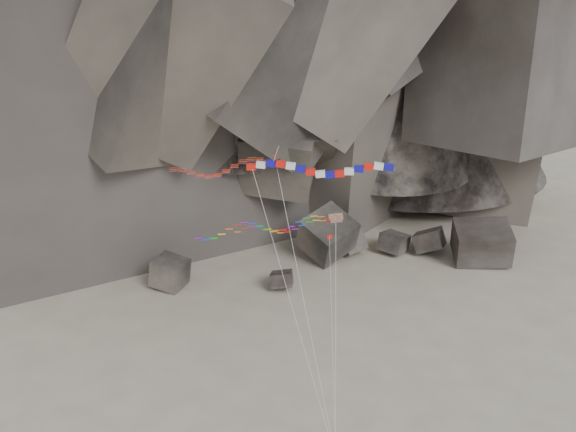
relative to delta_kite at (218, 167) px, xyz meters
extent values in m
plane|color=#ADA48C|center=(6.35, -3.26, -24.64)|extent=(260.00, 260.00, 0.00)
cube|color=#47423F|center=(10.84, 25.88, -23.69)|extent=(3.87, 4.43, 2.94)
cube|color=#47423F|center=(41.62, 27.84, -22.14)|extent=(9.85, 9.19, 6.85)
cube|color=#47423F|center=(23.82, 35.14, -22.91)|extent=(4.84, 4.33, 4.70)
cube|color=#47423F|center=(30.51, 34.62, -23.29)|extent=(5.88, 5.58, 3.62)
cube|color=#47423F|center=(35.67, 33.02, -23.21)|extent=(6.19, 6.22, 4.68)
cube|color=#47423F|center=(19.40, 33.27, -22.00)|extent=(9.06, 10.22, 8.91)
cube|color=#47423F|center=(-4.03, 29.39, -22.78)|extent=(6.10, 6.21, 4.71)
cylinder|color=silver|center=(6.37, -5.03, -11.15)|extent=(3.08, 10.15, 23.76)
cube|color=red|center=(2.86, 0.13, -0.15)|extent=(0.92, 0.76, 0.53)
cube|color=white|center=(3.64, -0.16, 0.07)|extent=(0.96, 0.77, 0.59)
cube|color=#120D98|center=(4.42, -0.50, 0.21)|extent=(0.98, 0.78, 0.63)
cube|color=red|center=(5.21, -0.87, 0.23)|extent=(0.98, 0.78, 0.63)
cube|color=white|center=(5.99, -1.25, 0.11)|extent=(0.97, 0.77, 0.60)
cube|color=#120D98|center=(6.77, -1.60, -0.09)|extent=(0.93, 0.76, 0.54)
cube|color=red|center=(7.55, -1.90, -0.32)|extent=(0.95, 0.77, 0.58)
cube|color=white|center=(8.33, -2.16, -0.48)|extent=(0.98, 0.78, 0.62)
cube|color=#120D98|center=(9.12, -2.36, -0.53)|extent=(0.98, 0.78, 0.63)
cube|color=red|center=(9.90, -2.53, -0.44)|extent=(0.97, 0.77, 0.61)
cube|color=white|center=(10.68, -2.69, -0.25)|extent=(0.94, 0.76, 0.56)
cube|color=#120D98|center=(11.46, -2.86, -0.03)|extent=(0.94, 0.76, 0.56)
cube|color=red|center=(12.24, -3.07, 0.16)|extent=(0.97, 0.77, 0.61)
cube|color=white|center=(13.03, -3.34, 0.24)|extent=(0.98, 0.78, 0.63)
cube|color=#120D98|center=(13.81, -3.65, 0.18)|extent=(0.98, 0.77, 0.62)
cylinder|color=silver|center=(5.38, -5.09, -11.59)|extent=(5.07, 10.04, 22.89)
cube|color=yellow|center=(9.37, -3.50, -3.92)|extent=(1.28, 0.57, 0.68)
cube|color=#0CB219|center=(9.37, -3.66, -4.18)|extent=(1.06, 0.43, 0.47)
cylinder|color=silver|center=(8.63, -6.79, -13.47)|extent=(1.52, 6.63, 19.11)
cube|color=red|center=(9.43, -1.54, -6.46)|extent=(0.52, 0.21, 0.34)
cube|color=#120D98|center=(9.26, -1.53, -6.46)|extent=(0.20, 0.11, 0.35)
cylinder|color=silver|center=(8.66, -5.81, -14.74)|extent=(1.56, 8.57, 16.57)
camera|label=1|loc=(-5.49, -52.21, 14.01)|focal=40.00mm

